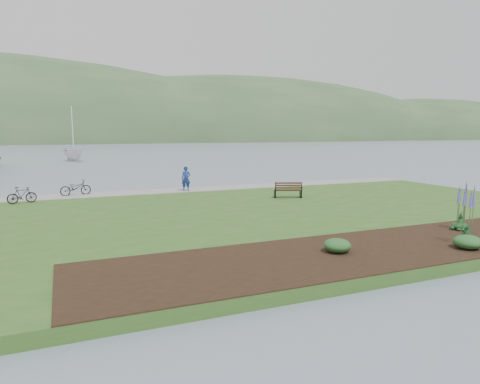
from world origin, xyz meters
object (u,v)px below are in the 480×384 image
at_px(park_bench, 288,190).
at_px(sailboat, 74,161).
at_px(person, 186,177).
at_px(bicycle_a, 76,188).

height_order(park_bench, sailboat, sailboat).
bearing_deg(park_bench, sailboat, 123.54).
xyz_separation_m(park_bench, person, (-4.86, 5.10, 0.48)).
bearing_deg(bicycle_a, park_bench, -126.89).
xyz_separation_m(person, bicycle_a, (-6.83, 0.86, -0.49)).
bearing_deg(bicycle_a, sailboat, -11.39).
height_order(park_bench, bicycle_a, park_bench).
bearing_deg(park_bench, person, 154.03).
distance_m(park_bench, sailboat, 46.81).
xyz_separation_m(person, sailboat, (-5.78, 40.48, -1.38)).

